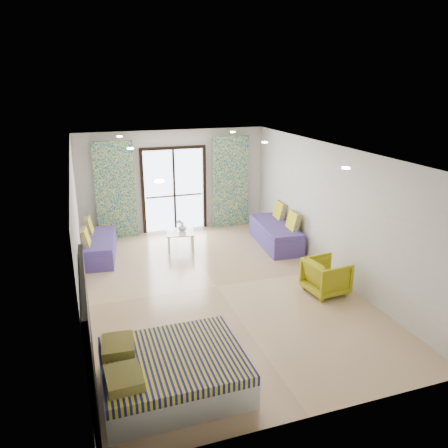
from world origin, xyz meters
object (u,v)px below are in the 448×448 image
object	(u,v)px
daybed_left	(99,247)
armchair	(326,275)
bed	(172,371)
coffee_table	(180,234)
daybed_right	(276,233)

from	to	relation	value
daybed_left	armchair	distance (m)	5.16
bed	coffee_table	size ratio (longest dim) A/B	2.43
bed	armchair	distance (m)	3.84
daybed_right	armchair	distance (m)	2.68
bed	daybed_right	bearing A→B (deg)	51.16
daybed_right	bed	bearing A→B (deg)	-123.84
daybed_left	bed	bearing A→B (deg)	-75.58
daybed_left	coffee_table	size ratio (longest dim) A/B	2.39
daybed_left	daybed_right	xyz separation A→B (m)	(4.23, -0.53, 0.03)
armchair	coffee_table	bearing A→B (deg)	28.04
daybed_left	armchair	size ratio (longest dim) A/B	2.43
daybed_left	daybed_right	size ratio (longest dim) A/B	0.90
bed	armchair	world-z (taller)	armchair
coffee_table	armchair	bearing A→B (deg)	-56.15
daybed_left	coffee_table	xyz separation A→B (m)	(1.91, -0.04, 0.11)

